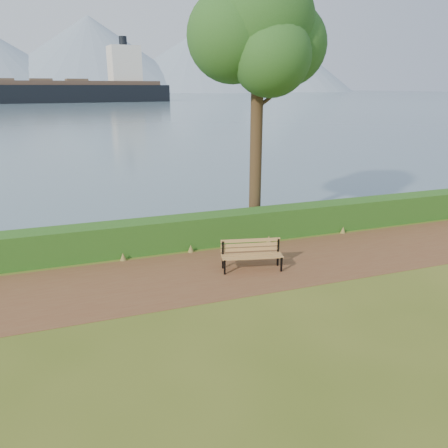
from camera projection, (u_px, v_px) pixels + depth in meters
name	position (u px, v px, depth m)	size (l,w,h in m)	color
ground	(248.00, 272.00, 12.28)	(140.00, 140.00, 0.00)	#455618
path	(244.00, 268.00, 12.55)	(40.00, 3.40, 0.01)	brown
hedge	(218.00, 228.00, 14.47)	(32.00, 0.85, 1.00)	#144012
water	(73.00, 96.00, 246.22)	(700.00, 510.00, 0.00)	#415468
mountains	(55.00, 58.00, 366.39)	(585.00, 190.00, 70.00)	gray
bench	(251.00, 253.00, 12.37)	(1.79, 0.85, 0.86)	black
tree	(258.00, 30.00, 14.01)	(4.71, 3.94, 9.05)	#322114
cargo_ship	(60.00, 92.00, 139.48)	(76.10, 20.12, 22.84)	black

